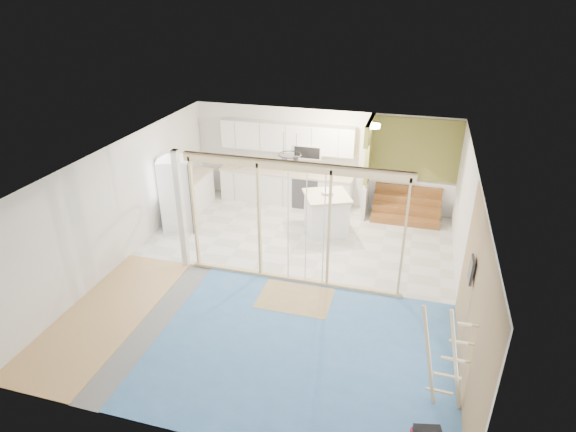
# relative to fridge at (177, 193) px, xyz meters

# --- Properties ---
(room) EXTENTS (7.01, 8.01, 2.61)m
(room) POSITION_rel_fridge_xyz_m (3.06, -1.62, 0.40)
(room) COLOR slate
(room) RESTS_ON ground
(floor_overlays) EXTENTS (7.00, 8.00, 0.03)m
(floor_overlays) POSITION_rel_fridge_xyz_m (3.13, -1.56, -0.89)
(floor_overlays) COLOR silver
(floor_overlays) RESTS_ON room
(stud_frame) EXTENTS (4.66, 0.14, 2.60)m
(stud_frame) POSITION_rel_fridge_xyz_m (2.79, -1.62, 0.71)
(stud_frame) COLOR #DFCD88
(stud_frame) RESTS_ON room
(base_cabinets) EXTENTS (4.45, 2.24, 0.93)m
(base_cabinets) POSITION_rel_fridge_xyz_m (1.45, 1.74, -0.43)
(base_cabinets) COLOR white
(base_cabinets) RESTS_ON room
(upper_cabinets) EXTENTS (3.60, 0.41, 0.85)m
(upper_cabinets) POSITION_rel_fridge_xyz_m (2.22, 2.19, 0.92)
(upper_cabinets) COLOR white
(upper_cabinets) RESTS_ON room
(green_partition) EXTENTS (2.25, 1.51, 2.60)m
(green_partition) POSITION_rel_fridge_xyz_m (5.11, 2.04, 0.05)
(green_partition) COLOR olive
(green_partition) RESTS_ON room
(pot_rack) EXTENTS (0.52, 0.52, 0.72)m
(pot_rack) POSITION_rel_fridge_xyz_m (2.76, 0.27, 1.10)
(pot_rack) COLOR black
(pot_rack) RESTS_ON room
(sheathing_panel) EXTENTS (0.02, 4.00, 2.60)m
(sheathing_panel) POSITION_rel_fridge_xyz_m (6.54, -3.62, 0.40)
(sheathing_panel) COLOR tan
(sheathing_panel) RESTS_ON room
(electrical_panel) EXTENTS (0.04, 0.30, 0.40)m
(electrical_panel) POSITION_rel_fridge_xyz_m (6.49, -3.02, 0.75)
(electrical_panel) COLOR #3A393F
(electrical_panel) RESTS_ON room
(ceiling_light) EXTENTS (0.32, 0.32, 0.08)m
(ceiling_light) POSITION_rel_fridge_xyz_m (4.46, 1.38, 1.64)
(ceiling_light) COLOR #FFEABF
(ceiling_light) RESTS_ON room
(fridge) EXTENTS (1.04, 1.00, 1.80)m
(fridge) POSITION_rel_fridge_xyz_m (0.00, 0.00, 0.00)
(fridge) COLOR white
(fridge) RESTS_ON room
(island) EXTENTS (1.35, 1.35, 1.00)m
(island) POSITION_rel_fridge_xyz_m (3.57, 0.67, -0.40)
(island) COLOR white
(island) RESTS_ON room
(bowl) EXTENTS (0.33, 0.33, 0.07)m
(bowl) POSITION_rel_fridge_xyz_m (3.57, 0.74, 0.13)
(bowl) COLOR white
(bowl) RESTS_ON island
(soap_bottle_a) EXTENTS (0.15, 0.15, 0.29)m
(soap_bottle_a) POSITION_rel_fridge_xyz_m (0.89, 2.06, 0.18)
(soap_bottle_a) COLOR #9FA4B2
(soap_bottle_a) RESTS_ON base_cabinets
(soap_bottle_b) EXTENTS (0.11, 0.11, 0.19)m
(soap_bottle_b) POSITION_rel_fridge_xyz_m (2.91, 2.16, 0.13)
(soap_bottle_b) COLOR silver
(soap_bottle_b) RESTS_ON base_cabinets
(ladder) EXTENTS (0.87, 0.13, 1.62)m
(ladder) POSITION_rel_fridge_xyz_m (6.22, -4.12, -0.07)
(ladder) COLOR #DEC188
(ladder) RESTS_ON room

